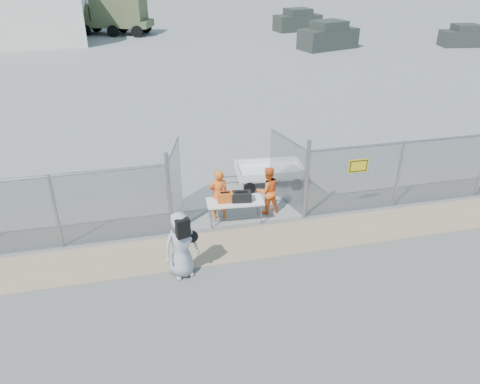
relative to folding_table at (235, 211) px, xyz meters
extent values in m
plane|color=#5B5B5B|center=(0.10, -2.23, -0.35)|extent=(160.00, 160.00, 0.00)
cube|color=gray|center=(0.10, 39.77, -0.35)|extent=(160.00, 80.00, 0.01)
cube|color=#9F8464|center=(0.10, -1.23, -0.35)|extent=(44.00, 1.60, 0.01)
cube|color=#D85719|center=(-0.29, 0.02, 0.49)|extent=(0.46, 0.33, 0.28)
cube|color=black|center=(0.18, -0.05, 0.49)|extent=(0.61, 0.41, 0.28)
imported|color=orange|center=(-0.43, 0.30, 0.45)|extent=(0.59, 0.39, 1.60)
imported|color=orange|center=(1.08, 0.30, 0.41)|extent=(0.81, 0.67, 1.52)
imported|color=#9E9EAA|center=(-1.84, -2.18, 0.53)|extent=(0.99, 0.77, 1.77)
camera|label=1|loc=(-2.58, -11.71, 7.00)|focal=35.00mm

